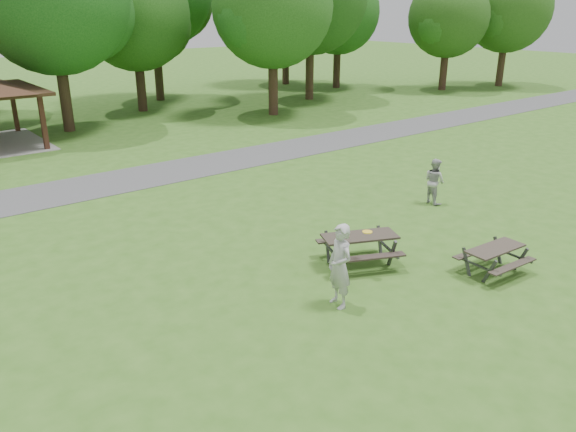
# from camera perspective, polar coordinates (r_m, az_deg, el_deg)

# --- Properties ---
(ground) EXTENTS (160.00, 160.00, 0.00)m
(ground) POSITION_cam_1_polar(r_m,az_deg,el_deg) (12.21, 8.14, -11.97)
(ground) COLOR #325F1B
(ground) RESTS_ON ground
(asphalt_path) EXTENTS (120.00, 3.20, 0.02)m
(asphalt_path) POSITION_cam_1_polar(r_m,az_deg,el_deg) (23.23, -17.51, 3.26)
(asphalt_path) COLOR #444447
(asphalt_path) RESTS_ON ground
(tree_row_e) EXTENTS (8.40, 8.00, 11.02)m
(tree_row_e) POSITION_cam_1_polar(r_m,az_deg,el_deg) (33.43, -22.69, 19.48)
(tree_row_e) COLOR black
(tree_row_e) RESTS_ON ground
(tree_row_f) EXTENTS (7.35, 7.00, 9.55)m
(tree_row_f) POSITION_cam_1_polar(r_m,az_deg,el_deg) (38.82, -15.19, 18.83)
(tree_row_f) COLOR black
(tree_row_f) RESTS_ON ground
(tree_row_g) EXTENTS (7.77, 7.40, 10.25)m
(tree_row_g) POSITION_cam_1_polar(r_m,az_deg,el_deg) (36.22, -1.49, 20.19)
(tree_row_g) COLOR #322016
(tree_row_g) RESTS_ON ground
(tree_row_i) EXTENTS (7.14, 6.80, 9.52)m
(tree_row_i) POSITION_cam_1_polar(r_m,az_deg,el_deg) (49.32, 5.18, 19.71)
(tree_row_i) COLOR black
(tree_row_i) RESTS_ON ground
(tree_row_j) EXTENTS (6.72, 6.40, 8.96)m
(tree_row_j) POSITION_cam_1_polar(r_m,az_deg,el_deg) (49.47, 16.01, 18.64)
(tree_row_j) COLOR #321E16
(tree_row_j) RESTS_ON ground
(tree_deep_d) EXTENTS (8.40, 8.00, 11.27)m
(tree_deep_d) POSITION_cam_1_polar(r_m,az_deg,el_deg) (51.44, -0.18, 21.05)
(tree_deep_d) COLOR black
(tree_deep_d) RESTS_ON ground
(tree_flank_right) EXTENTS (7.56, 7.20, 9.97)m
(tree_flank_right) POSITION_cam_1_polar(r_m,az_deg,el_deg) (53.61, 21.47, 18.78)
(tree_flank_right) COLOR #312115
(tree_flank_right) RESTS_ON ground
(picnic_table_middle) EXTENTS (2.46, 2.26, 0.86)m
(picnic_table_middle) POSITION_cam_1_polar(r_m,az_deg,el_deg) (15.07, 7.29, -2.66)
(picnic_table_middle) COLOR #2D2620
(picnic_table_middle) RESTS_ON ground
(picnic_table_far) EXTENTS (1.76, 1.45, 0.73)m
(picnic_table_far) POSITION_cam_1_polar(r_m,az_deg,el_deg) (15.46, 20.26, -3.60)
(picnic_table_far) COLOR #312923
(picnic_table_far) RESTS_ON ground
(frisbee_in_flight) EXTENTS (0.32, 0.32, 0.02)m
(frisbee_in_flight) POSITION_cam_1_polar(r_m,az_deg,el_deg) (14.16, 8.06, -1.60)
(frisbee_in_flight) COLOR yellow
(frisbee_in_flight) RESTS_ON ground
(frisbee_thrower) EXTENTS (0.59, 0.80, 2.00)m
(frisbee_thrower) POSITION_cam_1_polar(r_m,az_deg,el_deg) (12.80, 5.29, -5.10)
(frisbee_thrower) COLOR #ADAEB0
(frisbee_thrower) RESTS_ON ground
(frisbee_catcher) EXTENTS (0.73, 0.87, 1.61)m
(frisbee_catcher) POSITION_cam_1_polar(r_m,az_deg,el_deg) (20.27, 14.65, 3.45)
(frisbee_catcher) COLOR #ABABAE
(frisbee_catcher) RESTS_ON ground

